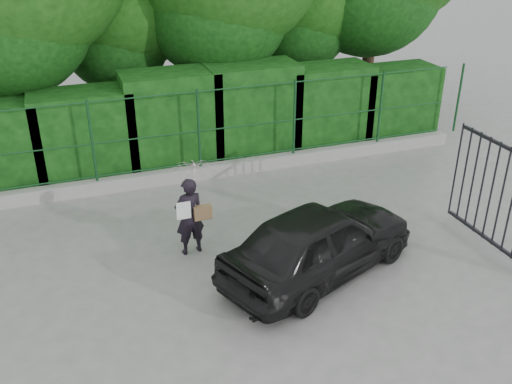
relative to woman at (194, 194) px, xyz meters
name	(u,v)px	position (x,y,z in m)	size (l,w,h in m)	color
ground	(248,292)	(0.46, -1.52, -1.14)	(80.00, 80.00, 0.00)	gray
kerb	(184,175)	(0.46, 2.98, -0.99)	(14.00, 0.25, 0.30)	#9E9E99
fence	(191,130)	(0.68, 2.98, 0.06)	(14.13, 0.06, 1.80)	#113F1B
hedge	(171,123)	(0.44, 3.98, -0.09)	(14.20, 1.20, 2.29)	black
woman	(194,194)	(0.00, 0.00, 0.00)	(0.87, 0.87, 1.72)	black
car	(319,241)	(1.77, -1.39, -0.51)	(1.48, 3.69, 1.26)	black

